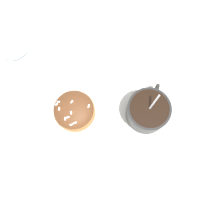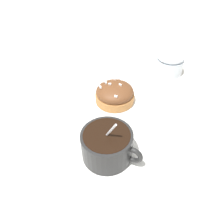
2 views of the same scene
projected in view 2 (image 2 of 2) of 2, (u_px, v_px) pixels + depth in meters
ground_plane at (109, 125)px, 0.48m from camera, size 3.00×3.00×0.00m
paper_napkin at (109, 124)px, 0.48m from camera, size 0.33×0.33×0.00m
coffee_cup at (107, 144)px, 0.40m from camera, size 0.09×0.12×0.10m
frosted_pastry at (113, 93)px, 0.53m from camera, size 0.09×0.09×0.05m
sugar_bowl at (170, 63)px, 0.62m from camera, size 0.08×0.08×0.07m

